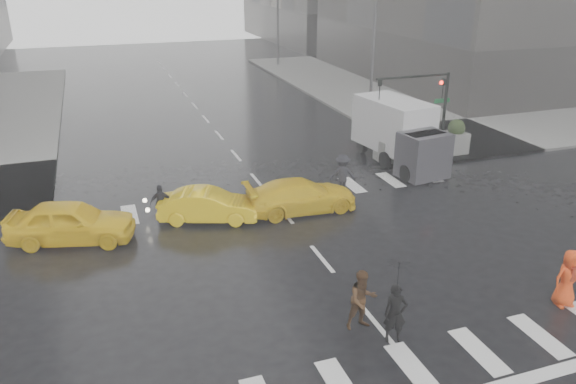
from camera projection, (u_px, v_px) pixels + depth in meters
name	position (u px, v px, depth m)	size (l,w,h in m)	color
ground	(322.00, 259.00, 19.45)	(120.00, 120.00, 0.00)	black
sidewalk_ne	(478.00, 103.00, 40.68)	(35.00, 35.00, 0.15)	slate
road_markings	(322.00, 259.00, 19.45)	(18.00, 48.00, 0.01)	silver
traffic_signal_pole	(429.00, 99.00, 27.99)	(4.45, 0.42, 4.50)	black
street_lamp_near	(372.00, 38.00, 36.63)	(2.15, 0.22, 9.00)	#59595B
street_lamp_far	(276.00, 14.00, 54.11)	(2.15, 0.22, 9.00)	#59595B
planter_west	(388.00, 145.00, 28.39)	(1.10, 1.10, 1.80)	slate
planter_mid	(422.00, 141.00, 29.00)	(1.10, 1.10, 1.80)	slate
planter_east	(455.00, 137.00, 29.61)	(1.10, 1.10, 1.80)	slate
pedestrian_black	(397.00, 289.00, 14.66)	(1.21, 1.22, 2.43)	black
pedestrian_brown	(362.00, 300.00, 15.48)	(0.87, 0.68, 1.78)	#412A17
pedestrian_orange	(568.00, 278.00, 16.51)	(0.94, 0.67, 1.81)	#F14311
pedestrian_far_a	(161.00, 203.00, 22.07)	(0.89, 0.54, 1.52)	black
pedestrian_far_b	(342.00, 174.00, 24.65)	(1.17, 0.64, 1.80)	black
taxi_front	(71.00, 222.00, 20.42)	(1.83, 4.53, 1.55)	yellow
taxi_mid	(208.00, 205.00, 22.14)	(1.36, 3.90, 1.29)	yellow
taxi_rear	(301.00, 196.00, 22.99)	(1.89, 4.10, 1.35)	yellow
box_truck	(401.00, 132.00, 28.00)	(2.22, 5.93, 3.15)	silver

